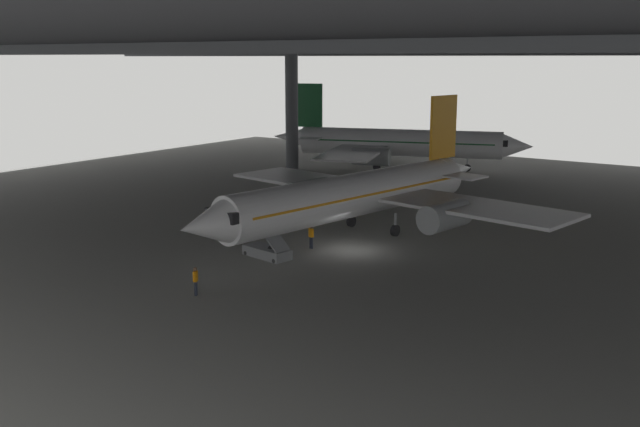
# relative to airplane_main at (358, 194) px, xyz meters

# --- Properties ---
(ground_plane) EXTENTS (110.00, 110.00, 0.00)m
(ground_plane) POSITION_rel_airplane_main_xyz_m (2.09, -4.13, -3.24)
(ground_plane) COLOR gray
(hangar_structure) EXTENTS (121.00, 99.00, 15.64)m
(hangar_structure) POSITION_rel_airplane_main_xyz_m (2.03, 9.63, 11.78)
(hangar_structure) COLOR #4C4F54
(hangar_structure) RESTS_ON ground_plane
(airplane_main) EXTENTS (31.61, 32.39, 10.34)m
(airplane_main) POSITION_rel_airplane_main_xyz_m (0.00, 0.00, 0.00)
(airplane_main) COLOR white
(airplane_main) RESTS_ON ground_plane
(boarding_stairs) EXTENTS (4.14, 2.08, 4.42)m
(boarding_stairs) POSITION_rel_airplane_main_xyz_m (-2.01, -8.84, -2.53)
(boarding_stairs) COLOR slate
(boarding_stairs) RESTS_ON ground_plane
(crew_worker_near_nose) EXTENTS (0.37, 0.49, 1.70)m
(crew_worker_near_nose) POSITION_rel_airplane_main_xyz_m (-0.28, -17.59, -2.27)
(crew_worker_near_nose) COLOR #232838
(crew_worker_near_nose) RESTS_ON ground_plane
(crew_worker_by_stairs) EXTENTS (0.53, 0.32, 1.72)m
(crew_worker_by_stairs) POSITION_rel_airplane_main_xyz_m (-0.72, -5.29, -2.25)
(crew_worker_by_stairs) COLOR #232838
(crew_worker_by_stairs) RESTS_ON ground_plane
(airplane_distant) EXTENTS (31.54, 31.28, 10.33)m
(airplane_distant) POSITION_rel_airplane_main_xyz_m (-14.02, 31.83, -0.00)
(airplane_distant) COLOR white
(airplane_distant) RESTS_ON ground_plane
(baggage_tug) EXTENTS (1.76, 2.43, 0.90)m
(baggage_tug) POSITION_rel_airplane_main_xyz_m (-6.20, 9.91, -2.71)
(baggage_tug) COLOR yellow
(baggage_tug) RESTS_ON ground_plane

